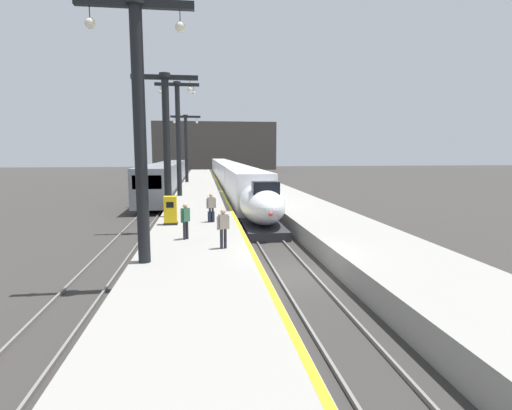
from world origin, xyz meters
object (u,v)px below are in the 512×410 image
(rolling_suitcase, at_px, (211,217))
(ticket_machine_yellow, at_px, (171,211))
(station_column_near, at_px, (139,108))
(station_column_mid, at_px, (166,131))
(station_column_distant, at_px, (186,142))
(station_column_far, at_px, (178,129))
(passenger_mid_platform, at_px, (185,218))
(regional_train_adjacent, at_px, (167,176))
(highspeed_train_main, at_px, (228,174))
(passenger_near_edge, at_px, (211,205))
(passenger_far_waiting, at_px, (223,225))

(rolling_suitcase, relative_size, ticket_machine_yellow, 0.61)
(station_column_near, xyz_separation_m, station_column_mid, (0.00, 10.61, -0.28))
(station_column_distant, bearing_deg, station_column_mid, -90.00)
(station_column_far, bearing_deg, passenger_mid_platform, -85.98)
(ticket_machine_yellow, bearing_deg, regional_train_adjacent, 95.27)
(highspeed_train_main, relative_size, station_column_near, 8.10)
(rolling_suitcase, xyz_separation_m, ticket_machine_yellow, (-2.28, -0.61, 0.44))
(station_column_far, xyz_separation_m, ticket_machine_yellow, (0.35, -15.22, -5.43))
(passenger_near_edge, relative_size, ticket_machine_yellow, 1.06)
(station_column_distant, bearing_deg, highspeed_train_main, 29.00)
(highspeed_train_main, height_order, passenger_mid_platform, highspeed_train_main)
(regional_train_adjacent, relative_size, passenger_near_edge, 21.66)
(passenger_mid_platform, distance_m, passenger_far_waiting, 2.62)
(highspeed_train_main, distance_m, station_column_mid, 33.92)
(station_column_distant, bearing_deg, regional_train_adjacent, -113.60)
(station_column_distant, height_order, ticket_machine_yellow, station_column_distant)
(station_column_mid, xyz_separation_m, passenger_near_edge, (2.64, -2.42, -4.33))
(ticket_machine_yellow, bearing_deg, passenger_near_edge, 10.81)
(station_column_far, distance_m, passenger_near_edge, 15.89)
(station_column_distant, distance_m, passenger_far_waiting, 39.10)
(station_column_mid, xyz_separation_m, station_column_far, (0.00, 12.37, 0.85))
(highspeed_train_main, distance_m, passenger_far_waiting, 42.10)
(station_column_near, height_order, ticket_machine_yellow, station_column_near)
(highspeed_train_main, distance_m, ticket_machine_yellow, 36.39)
(station_column_far, xyz_separation_m, passenger_mid_platform, (1.35, -19.22, -5.18))
(passenger_far_waiting, bearing_deg, rolling_suitcase, 93.21)
(passenger_near_edge, relative_size, passenger_far_waiting, 1.00)
(station_column_near, relative_size, station_column_distant, 1.03)
(highspeed_train_main, bearing_deg, passenger_near_edge, -95.25)
(station_column_far, relative_size, passenger_mid_platform, 6.15)
(station_column_mid, xyz_separation_m, rolling_suitcase, (2.63, -2.24, -5.01))
(station_column_far, height_order, passenger_near_edge, station_column_far)
(highspeed_train_main, distance_m, station_column_near, 44.36)
(passenger_mid_platform, relative_size, passenger_far_waiting, 1.00)
(highspeed_train_main, relative_size, station_column_distant, 8.34)
(station_column_near, xyz_separation_m, ticket_machine_yellow, (0.35, 7.75, -4.85))
(regional_train_adjacent, height_order, station_column_distant, station_column_distant)
(regional_train_adjacent, relative_size, rolling_suitcase, 37.27)
(passenger_mid_platform, height_order, ticket_machine_yellow, passenger_mid_platform)
(station_column_far, distance_m, ticket_machine_yellow, 16.17)
(regional_train_adjacent, xyz_separation_m, station_column_distant, (2.20, 5.04, 4.38))
(regional_train_adjacent, xyz_separation_m, rolling_suitcase, (4.83, -27.05, -0.77))
(regional_train_adjacent, height_order, passenger_mid_platform, regional_train_adjacent)
(station_column_mid, height_order, station_column_far, station_column_far)
(highspeed_train_main, xyz_separation_m, station_column_distant, (-5.90, -3.27, 4.53))
(station_column_mid, bearing_deg, regional_train_adjacent, 95.07)
(highspeed_train_main, bearing_deg, passenger_far_waiting, -93.95)
(passenger_far_waiting, bearing_deg, ticket_machine_yellow, 113.69)
(station_column_distant, relative_size, passenger_far_waiting, 5.36)
(passenger_mid_platform, relative_size, ticket_machine_yellow, 1.06)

